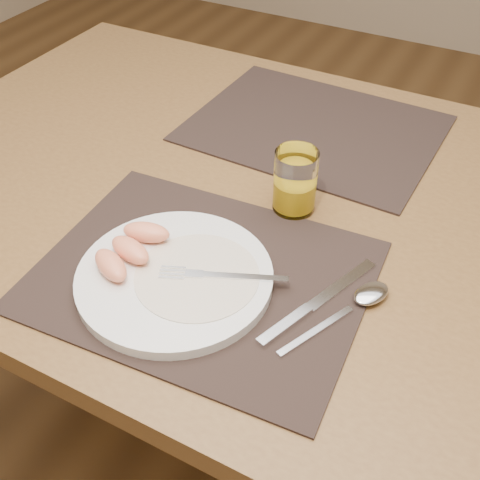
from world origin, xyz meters
name	(u,v)px	position (x,y,z in m)	size (l,w,h in m)	color
ground	(263,438)	(0.00, 0.00, 0.00)	(5.00, 5.00, 0.00)	brown
table	(272,233)	(0.00, 0.00, 0.67)	(1.40, 0.90, 0.75)	brown
placemat_near	(202,275)	(-0.01, -0.22, 0.75)	(0.45, 0.35, 0.00)	black
placemat_far	(314,128)	(-0.02, 0.22, 0.75)	(0.45, 0.35, 0.00)	black
plate	(175,278)	(-0.03, -0.25, 0.76)	(0.27, 0.27, 0.02)	white
plate_dressing	(197,276)	(0.00, -0.24, 0.77)	(0.17, 0.17, 0.00)	white
fork	(212,275)	(0.02, -0.23, 0.77)	(0.17, 0.08, 0.00)	silver
knife	(309,308)	(0.15, -0.21, 0.76)	(0.09, 0.21, 0.01)	silver
spoon	(363,299)	(0.21, -0.16, 0.76)	(0.10, 0.18, 0.01)	silver
juice_glass	(295,184)	(0.04, -0.02, 0.80)	(0.07, 0.07, 0.10)	white
grapefruit_wedges	(129,249)	(-0.10, -0.25, 0.78)	(0.08, 0.13, 0.03)	#FF9568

